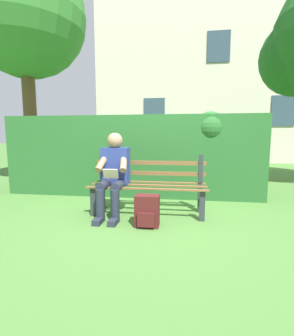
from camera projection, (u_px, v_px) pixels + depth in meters
name	position (u px, v px, depth m)	size (l,w,h in m)	color
ground	(148.00, 214.00, 3.54)	(60.00, 60.00, 0.00)	#477533
park_bench	(149.00, 185.00, 3.56)	(1.65, 0.54, 0.84)	#2D3338
person_seated	(114.00, 172.00, 3.43)	(0.44, 0.73, 1.15)	navy
hedge_backdrop	(133.00, 154.00, 4.63)	(4.70, 0.68, 1.53)	#265B28
tree	(22.00, 20.00, 5.59)	(2.85, 2.71, 5.14)	brown
building_facade	(213.00, 79.00, 11.46)	(10.28, 3.21, 7.49)	beige
backpack	(147.00, 211.00, 3.02)	(0.30, 0.26, 0.39)	#4C1919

